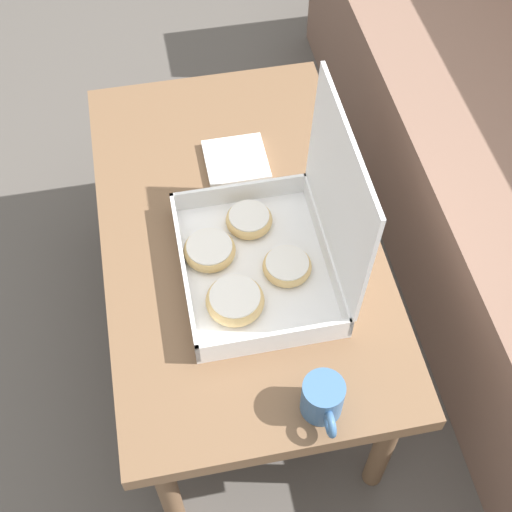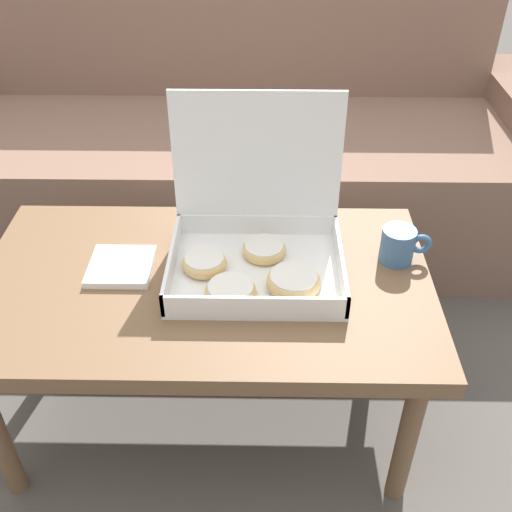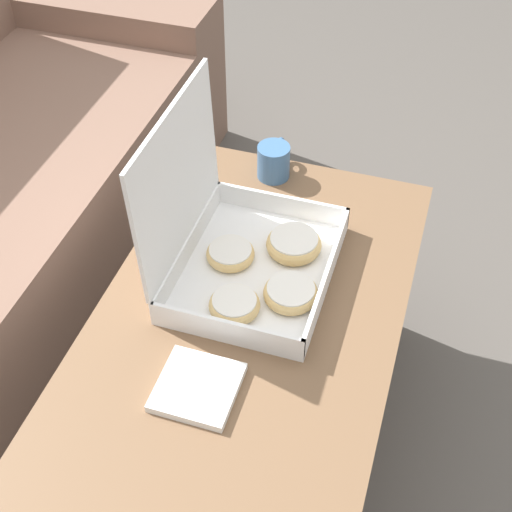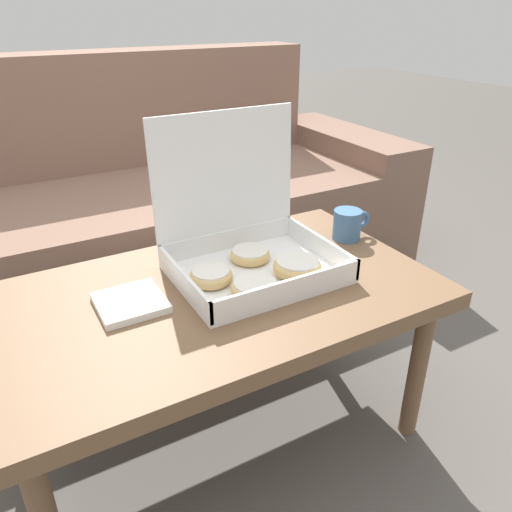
{
  "view_description": "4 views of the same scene",
  "coord_description": "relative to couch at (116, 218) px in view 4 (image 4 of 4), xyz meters",
  "views": [
    {
      "loc": [
        0.91,
        -0.24,
        1.64
      ],
      "look_at": [
        0.11,
        -0.09,
        0.49
      ],
      "focal_mm": 50.0,
      "sensor_mm": 36.0,
      "label": 1
    },
    {
      "loc": [
        0.13,
        -1.11,
        1.27
      ],
      "look_at": [
        0.11,
        -0.09,
        0.49
      ],
      "focal_mm": 42.0,
      "sensor_mm": 36.0,
      "label": 2
    },
    {
      "loc": [
        -0.84,
        -0.39,
        1.49
      ],
      "look_at": [
        0.11,
        -0.09,
        0.49
      ],
      "focal_mm": 50.0,
      "sensor_mm": 36.0,
      "label": 3
    },
    {
      "loc": [
        -0.39,
        -0.98,
        1.02
      ],
      "look_at": [
        0.11,
        -0.09,
        0.49
      ],
      "focal_mm": 35.0,
      "sensor_mm": 36.0,
      "label": 4
    }
  ],
  "objects": [
    {
      "name": "ground_plane",
      "position": [
        0.0,
        -0.8,
        -0.29
      ],
      "size": [
        12.0,
        12.0,
        0.0
      ],
      "primitive_type": "plane",
      "color": "#514C47"
    },
    {
      "name": "couch",
      "position": [
        0.0,
        0.0,
        0.0
      ],
      "size": [
        2.31,
        0.8,
        0.86
      ],
      "color": "#7A5B4C",
      "rests_on": "ground_plane"
    },
    {
      "name": "coffee_table",
      "position": [
        0.0,
        -0.9,
        0.11
      ],
      "size": [
        0.99,
        0.58,
        0.44
      ],
      "color": "brown",
      "rests_on": "ground_plane"
    },
    {
      "name": "pastry_box",
      "position": [
        0.11,
        -0.86,
        0.21
      ],
      "size": [
        0.37,
        0.31,
        0.36
      ],
      "color": "white",
      "rests_on": "coffee_table"
    },
    {
      "name": "coffee_mug",
      "position": [
        0.43,
        -0.83,
        0.19
      ],
      "size": [
        0.11,
        0.08,
        0.08
      ],
      "color": "#3D6693",
      "rests_on": "coffee_table"
    },
    {
      "name": "napkin_stack",
      "position": [
        -0.19,
        -0.87,
        0.16
      ],
      "size": [
        0.14,
        0.14,
        0.02
      ],
      "color": "white",
      "rests_on": "coffee_table"
    }
  ]
}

